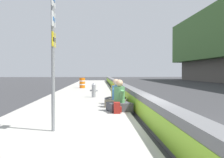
{
  "coord_description": "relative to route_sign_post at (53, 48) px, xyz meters",
  "views": [
    {
      "loc": [
        -7.9,
        1.61,
        1.63
      ],
      "look_at": [
        5.41,
        0.93,
        1.28
      ],
      "focal_mm": 42.53,
      "sensor_mm": 36.0,
      "label": 1
    }
  ],
  "objects": [
    {
      "name": "seated_person_rear",
      "position": [
        5.53,
        -1.92,
        -1.73
      ],
      "size": [
        0.95,
        1.03,
        1.17
      ],
      "color": "#424247",
      "rests_on": "sidewalk_strip"
    },
    {
      "name": "jersey_barrier",
      "position": [
        1.19,
        -2.74,
        -1.81
      ],
      "size": [
        76.0,
        0.45,
        0.85
      ],
      "color": "slate",
      "rests_on": "ground_plane"
    },
    {
      "name": "seated_person_foreground",
      "position": [
        3.34,
        -1.93,
        -1.72
      ],
      "size": [
        0.93,
        1.02,
        1.2
      ],
      "color": "#424247",
      "rests_on": "sidewalk_strip"
    },
    {
      "name": "route_sign_post",
      "position": [
        0.0,
        0.0,
        0.0
      ],
      "size": [
        0.44,
        0.09,
        3.6
      ],
      "color": "gray",
      "rests_on": "sidewalk_strip"
    },
    {
      "name": "sidewalk_strip",
      "position": [
        1.19,
        -0.09,
        -2.16
      ],
      "size": [
        80.0,
        4.4,
        0.14
      ],
      "primitive_type": "cube",
      "color": "#A8A59E",
      "rests_on": "ground_plane"
    },
    {
      "name": "backpack",
      "position": [
        2.79,
        -1.8,
        -1.9
      ],
      "size": [
        0.32,
        0.28,
        0.4
      ],
      "color": "maroon",
      "rests_on": "sidewalk_strip"
    },
    {
      "name": "construction_barrel",
      "position": [
        18.02,
        0.38,
        -1.61
      ],
      "size": [
        0.54,
        0.54,
        0.95
      ],
      "color": "orange",
      "rests_on": "sidewalk_strip"
    },
    {
      "name": "fire_hydrant",
      "position": [
        8.94,
        -0.85,
        -1.65
      ],
      "size": [
        0.26,
        0.46,
        0.88
      ],
      "color": "gray",
      "rests_on": "sidewalk_strip"
    },
    {
      "name": "seated_person_middle",
      "position": [
        4.5,
        -1.9,
        -1.72
      ],
      "size": [
        0.97,
        1.04,
        1.19
      ],
      "color": "#706651",
      "rests_on": "sidewalk_strip"
    },
    {
      "name": "ground_plane",
      "position": [
        1.19,
        -2.74,
        -2.23
      ],
      "size": [
        160.0,
        160.0,
        0.0
      ],
      "primitive_type": "plane",
      "color": "#353538",
      "rests_on": "ground"
    }
  ]
}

